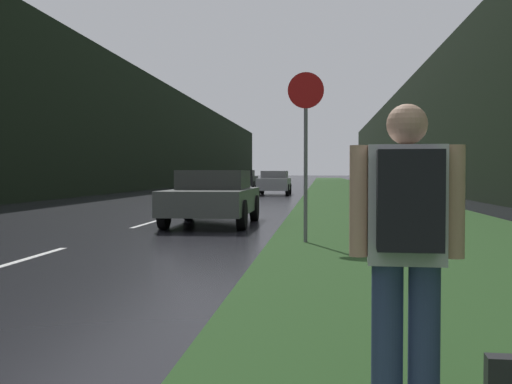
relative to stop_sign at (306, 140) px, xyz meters
The scene contains 13 objects.
grass_verge 29.11m from the stop_sign, 85.44° to the left, with size 6.00×240.00×0.02m, color #26471E.
lane_stripe_b 5.31m from the stop_sign, 146.80° to the right, with size 0.12×3.00×0.01m, color silver.
lane_stripe_c 6.26m from the stop_sign, 134.08° to the left, with size 0.12×3.00×0.01m, color silver.
lane_stripe_d 12.17m from the stop_sign, 110.19° to the left, with size 0.12×3.00×0.01m, color silver.
lane_stripe_e 18.85m from the stop_sign, 102.79° to the left, with size 0.12×3.00×0.01m, color silver.
lane_stripe_f 25.69m from the stop_sign, 99.32° to the left, with size 0.12×3.00×0.01m, color silver.
treeline_far_side 41.34m from the stop_sign, 109.25° to the left, with size 2.00×140.00×8.78m, color black.
treeline_near_side 39.91m from the stop_sign, 77.96° to the left, with size 2.00×140.00×8.83m, color black.
stop_sign is the anchor object (origin of this frame).
hitchhiker_with_backpack 8.68m from the stop_sign, 85.30° to the right, with size 0.57×0.42×1.66m.
car_passing_near 4.89m from the stop_sign, 120.69° to the left, with size 2.02×4.53×1.37m.
car_passing_far 25.83m from the stop_sign, 95.38° to the left, with size 1.87×4.27×1.41m.
car_oncoming 39.98m from the stop_sign, 98.46° to the left, with size 1.97×4.34×1.51m.
Camera 1 is at (4.42, -0.84, 1.31)m, focal length 45.00 mm.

